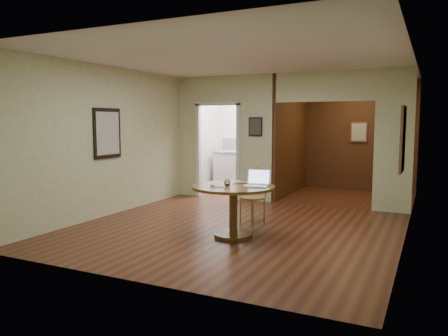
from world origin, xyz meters
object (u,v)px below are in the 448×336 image
at_px(dining_table, 233,199).
at_px(chair, 255,192).
at_px(closed_laptop, 243,183).
at_px(open_laptop, 257,182).

height_order(dining_table, chair, chair).
height_order(dining_table, closed_laptop, closed_laptop).
bearing_deg(closed_laptop, open_laptop, -33.70).
distance_m(chair, open_laptop, 1.03).
bearing_deg(dining_table, chair, 93.16).
bearing_deg(open_laptop, chair, 103.39).
bearing_deg(open_laptop, closed_laptop, 143.97).
relative_size(dining_table, closed_laptop, 3.38).
xyz_separation_m(dining_table, open_laptop, (0.33, 0.10, 0.26)).
height_order(chair, open_laptop, open_laptop).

